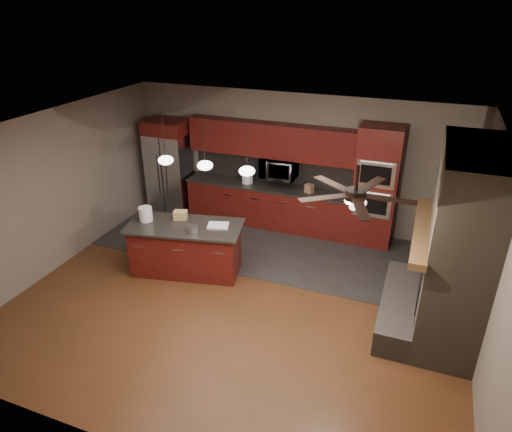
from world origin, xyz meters
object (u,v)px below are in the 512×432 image
at_px(counter_bucket, 247,177).
at_px(counter_box, 309,188).
at_px(white_bucket, 146,214).
at_px(paint_can, 193,229).
at_px(cardboard_box, 180,215).
at_px(kitchen_island, 186,248).
at_px(oven_tower, 376,187).
at_px(refrigerator, 170,167).
at_px(microwave, 279,168).
at_px(paint_tray, 218,225).

bearing_deg(counter_bucket, counter_box, -2.10).
xyz_separation_m(white_bucket, paint_can, (0.99, -0.10, -0.06)).
height_order(paint_can, cardboard_box, cardboard_box).
xyz_separation_m(kitchen_island, counter_box, (1.63, 2.23, 0.52)).
relative_size(white_bucket, counter_bucket, 0.95).
distance_m(oven_tower, counter_bucket, 2.66).
bearing_deg(refrigerator, microwave, 3.00).
bearing_deg(counter_box, cardboard_box, -107.70).
height_order(oven_tower, white_bucket, oven_tower).
bearing_deg(cardboard_box, counter_box, 29.70).
distance_m(white_bucket, paint_tray, 1.31).
bearing_deg(oven_tower, refrigerator, -179.06).
relative_size(microwave, cardboard_box, 3.13).
height_order(oven_tower, paint_can, oven_tower).
relative_size(oven_tower, refrigerator, 1.13).
bearing_deg(white_bucket, paint_can, -5.85).
distance_m(kitchen_island, paint_tray, 0.76).
bearing_deg(paint_tray, paint_can, -147.46).
xyz_separation_m(refrigerator, kitchen_island, (1.56, -2.20, -0.59)).
bearing_deg(paint_tray, oven_tower, 24.95).
bearing_deg(white_bucket, refrigerator, 110.43).
distance_m(paint_can, cardboard_box, 0.59).
height_order(white_bucket, paint_can, white_bucket).
distance_m(refrigerator, paint_can, 3.00).
relative_size(white_bucket, counter_box, 1.42).
distance_m(refrigerator, white_bucket, 2.42).
relative_size(cardboard_box, counter_bucket, 0.88).
bearing_deg(oven_tower, microwave, 178.34).
height_order(refrigerator, white_bucket, refrigerator).
bearing_deg(kitchen_island, refrigerator, 113.65).
bearing_deg(microwave, counter_bucket, -175.80).
distance_m(white_bucket, counter_bucket, 2.55).
bearing_deg(white_bucket, microwave, 55.32).
xyz_separation_m(kitchen_island, counter_bucket, (0.26, 2.28, 0.57)).
relative_size(microwave, counter_bucket, 2.76).
xyz_separation_m(oven_tower, paint_can, (-2.65, -2.44, -0.21)).
bearing_deg(cardboard_box, paint_tray, -20.86).
bearing_deg(white_bucket, kitchen_island, 5.56).
height_order(oven_tower, counter_box, oven_tower).
height_order(refrigerator, paint_can, refrigerator).
bearing_deg(paint_tray, cardboard_box, 160.83).
height_order(white_bucket, paint_tray, white_bucket).
bearing_deg(oven_tower, white_bucket, -147.21).
bearing_deg(paint_tray, counter_bucket, 81.43).
bearing_deg(paint_can, cardboard_box, 140.19).
xyz_separation_m(oven_tower, microwave, (-1.98, 0.06, 0.11)).
distance_m(white_bucket, cardboard_box, 0.60).
bearing_deg(refrigerator, paint_tray, -43.55).
xyz_separation_m(paint_can, paint_tray, (0.30, 0.35, -0.04)).
bearing_deg(oven_tower, paint_can, -137.31).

